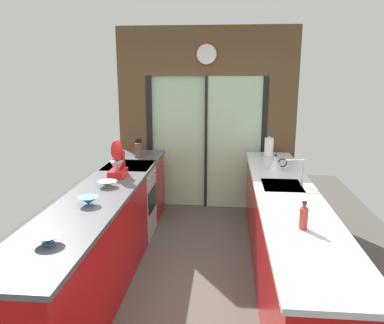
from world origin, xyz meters
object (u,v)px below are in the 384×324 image
mixing_bowl_near (48,239)px  mixing_bowl_mid (88,201)px  kettle (275,163)px  stand_mixer (118,162)px  soap_bottle (304,218)px  mixing_bowl_far (107,184)px  knife_block (139,149)px  oven_range (130,200)px  paper_towel_roll (269,147)px

mixing_bowl_near → mixing_bowl_mid: mixing_bowl_mid is taller
kettle → stand_mixer: bearing=-165.9°
stand_mixer → soap_bottle: size_ratio=1.95×
mixing_bowl_far → kettle: size_ratio=0.76×
knife_block → kettle: 1.88m
oven_range → mixing_bowl_mid: 1.55m
kettle → soap_bottle: 1.74m
mixing_bowl_near → knife_block: knife_block is taller
stand_mixer → paper_towel_roll: bearing=34.1°
mixing_bowl_far → paper_towel_roll: (1.78, 1.59, 0.09)m
stand_mixer → soap_bottle: 2.20m
mixing_bowl_far → stand_mixer: bearing=90.0°
mixing_bowl_near → mixing_bowl_mid: 0.78m
mixing_bowl_near → knife_block: (0.00, 2.75, 0.06)m
mixing_bowl_mid → mixing_bowl_far: 0.55m
mixing_bowl_mid → kettle: kettle is taller
oven_range → mixing_bowl_mid: (0.02, -1.47, 0.51)m
kettle → mixing_bowl_mid: bearing=-142.2°
mixing_bowl_far → oven_range: bearing=91.1°
mixing_bowl_mid → soap_bottle: bearing=-11.4°
mixing_bowl_near → kettle: kettle is taller
soap_bottle → knife_block: bearing=127.4°
oven_range → knife_block: knife_block is taller
soap_bottle → mixing_bowl_mid: bearing=168.6°
mixing_bowl_mid → mixing_bowl_far: size_ratio=0.92×
stand_mixer → mixing_bowl_near: bearing=-90.0°
oven_range → mixing_bowl_far: 1.05m
mixing_bowl_near → oven_range: bearing=90.5°
oven_range → mixing_bowl_near: bearing=-89.5°
knife_block → paper_towel_roll: paper_towel_roll is taller
mixing_bowl_far → stand_mixer: 0.41m
mixing_bowl_mid → kettle: bearing=37.8°
knife_block → mixing_bowl_mid: bearing=-90.0°
mixing_bowl_near → mixing_bowl_far: 1.33m
kettle → paper_towel_roll: paper_towel_roll is taller
knife_block → stand_mixer: size_ratio=0.61×
kettle → soap_bottle: (-0.00, -1.74, 0.01)m
oven_range → stand_mixer: bearing=-88.0°
mixing_bowl_near → mixing_bowl_far: mixing_bowl_near is taller
mixing_bowl_far → mixing_bowl_mid: bearing=-90.0°
mixing_bowl_mid → stand_mixer: size_ratio=0.43×
mixing_bowl_near → knife_block: bearing=90.0°
mixing_bowl_mid → stand_mixer: (0.00, 0.94, 0.12)m
mixing_bowl_far → kettle: 1.97m
kettle → paper_towel_roll: (-0.00, 0.76, 0.04)m
stand_mixer → kettle: size_ratio=1.63×
mixing_bowl_mid → oven_range: bearing=90.7°
mixing_bowl_far → paper_towel_roll: size_ratio=0.70×
mixing_bowl_mid → paper_towel_roll: bearing=50.3°
kettle → knife_block: bearing=161.8°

